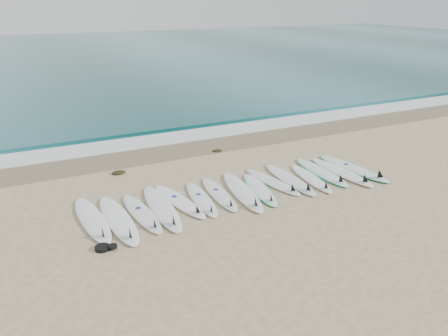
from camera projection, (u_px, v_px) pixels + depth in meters
name	position (u px, v px, depth m)	size (l,w,h in m)	color
ground	(240.00, 193.00, 12.05)	(120.00, 120.00, 0.00)	tan
ocean	(72.00, 56.00, 39.26)	(120.00, 55.00, 0.03)	#1A5C62
wet_sand_band	(187.00, 149.00, 15.48)	(120.00, 1.80, 0.01)	#73654C
foam_band	(173.00, 138.00, 16.64)	(120.00, 1.40, 0.04)	silver
wave_crest	(161.00, 127.00, 17.89)	(120.00, 1.00, 0.10)	#1A5C62
surfboard_0	(93.00, 220.00, 10.44)	(0.76, 2.75, 0.35)	white
surfboard_1	(119.00, 220.00, 10.44)	(0.69, 2.86, 0.36)	white
surfboard_2	(142.00, 214.00, 10.76)	(0.69, 2.45, 0.31)	silver
surfboard_3	(162.00, 208.00, 11.02)	(0.70, 2.87, 0.36)	white
surfboard_4	(180.00, 202.00, 11.40)	(0.93, 2.51, 0.32)	white
surfboard_5	(202.00, 200.00, 11.51)	(0.69, 2.33, 0.29)	white
surfboard_6	(220.00, 194.00, 11.81)	(0.65, 2.36, 0.30)	silver
surfboard_7	(243.00, 192.00, 11.94)	(0.97, 2.85, 0.36)	white
surfboard_8	(260.00, 190.00, 12.13)	(0.94, 2.39, 0.30)	white
surfboard_9	(273.00, 182.00, 12.59)	(0.85, 2.41, 0.30)	white
surfboard_10	(291.00, 180.00, 12.75)	(0.63, 2.64, 0.34)	silver
surfboard_11	(312.00, 179.00, 12.83)	(0.77, 2.36, 0.30)	white
surfboard_12	(322.00, 172.00, 13.31)	(0.69, 2.58, 0.33)	white
surfboard_13	(343.00, 172.00, 13.28)	(0.67, 2.71, 0.34)	white
surfboard_14	(354.00, 168.00, 13.59)	(1.01, 2.84, 0.35)	white
seaweed_near	(119.00, 172.00, 13.32)	(0.41, 0.32, 0.08)	black
seaweed_far	(217.00, 151.00, 15.22)	(0.34, 0.27, 0.07)	black
leash_coil	(105.00, 248.00, 9.32)	(0.46, 0.36, 0.11)	black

